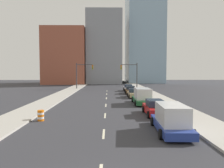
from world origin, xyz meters
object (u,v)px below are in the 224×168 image
Objects in this scene: sedan_red at (155,108)px; box_truck_green at (142,97)px; traffic_barrel at (41,116)px; box_truck_blue at (171,119)px; traffic_signal_right at (132,72)px; sedan_tan at (134,93)px; sedan_silver at (128,88)px; sedan_brown at (130,90)px; traffic_signal_left at (81,72)px.

box_truck_green is at bearing 90.89° from sedan_red.
traffic_barrel is 11.15m from box_truck_blue.
traffic_signal_right reaches higher than box_truck_green.
sedan_red is (-1.16, -31.48, -3.38)m from traffic_signal_right.
box_truck_blue reaches higher than sedan_tan.
traffic_barrel is 0.16× the size of box_truck_blue.
sedan_red is 26.10m from sedan_silver.
sedan_tan is 5.95m from sedan_brown.
box_truck_green reaches higher than sedan_red.
traffic_barrel is 19.81m from sedan_tan.
traffic_signal_right is 17.30m from sedan_tan.
traffic_signal_right is (12.37, 0.00, 0.00)m from traffic_signal_left.
traffic_signal_left is 20.36m from sedan_tan.
sedan_red is (0.13, 6.15, -0.27)m from box_truck_blue.
box_truck_blue is at bearing -19.88° from traffic_barrel.
traffic_barrel is at bearing -137.04° from box_truck_green.
sedan_red is at bearing -70.41° from traffic_signal_left.
box_truck_blue reaches higher than sedan_silver.
traffic_signal_left is 39.35m from box_truck_blue.
traffic_signal_left is at bearing 180.00° from traffic_signal_right.
sedan_brown is at bearing 93.21° from box_truck_blue.
box_truck_green is at bearing -87.57° from sedan_brown.
traffic_signal_left is 26.77m from box_truck_green.
traffic_signal_right is 1.09× the size of box_truck_blue.
box_truck_green is at bearing -89.99° from sedan_silver.
traffic_signal_left is 1.43× the size of sedan_brown.
sedan_red is at bearing -92.12° from traffic_signal_right.
traffic_signal_left is 6.67× the size of traffic_barrel.
box_truck_blue is (10.48, -3.79, 0.49)m from traffic_barrel.
sedan_red is at bearing -89.90° from sedan_silver.
sedan_red is 7.32m from box_truck_green.
traffic_signal_left is at bearing 153.19° from sedan_silver.
box_truck_green is (-0.11, 7.31, 0.30)m from sedan_red.
box_truck_blue is 13.46m from box_truck_green.
sedan_tan is at bearing 91.44° from sedan_red.
box_truck_blue is at bearing -91.97° from traffic_signal_right.
sedan_brown is (10.82, -10.94, -3.41)m from traffic_signal_left.
sedan_brown is at bearing 65.94° from traffic_barrel.
box_truck_blue is (-1.29, -37.63, -3.12)m from traffic_signal_right.
sedan_tan is at bearing -57.29° from traffic_signal_left.
traffic_signal_left reaches higher than sedan_red.
sedan_silver is (0.10, 5.56, -0.01)m from sedan_brown.
sedan_tan is (-0.23, 20.74, -0.30)m from box_truck_blue.
traffic_signal_right is 1.34× the size of sedan_red.
sedan_silver is at bearing -26.27° from traffic_signal_left.
sedan_silver is (0.07, 11.50, -0.00)m from sedan_tan.
traffic_signal_right is 37.78m from box_truck_blue.
traffic_signal_right is at bearing 0.00° from traffic_signal_left.
box_truck_green is 1.34× the size of sedan_silver.
sedan_silver is at bearing 88.48° from sedan_tan.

